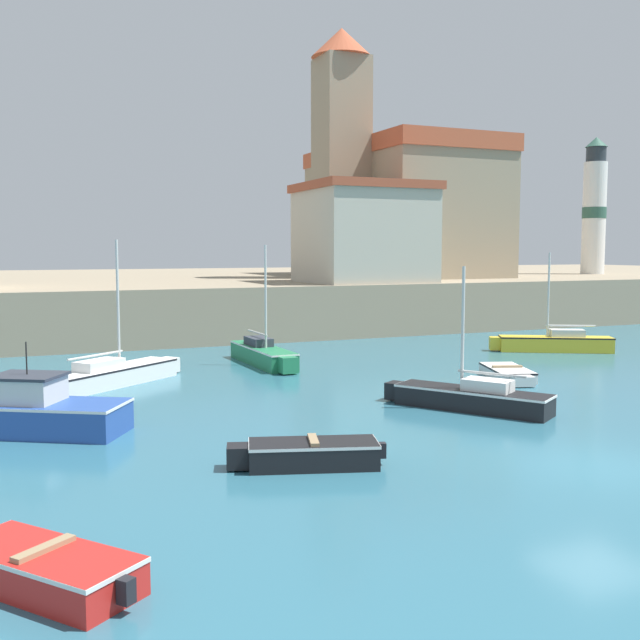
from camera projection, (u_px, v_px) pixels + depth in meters
The scene contains 13 objects.
ground_plane at pixel (596, 466), 17.48m from camera, with size 200.00×200.00×0.00m, color #2D667A.
quay_seawall at pixel (177, 295), 58.02m from camera, with size 120.00×40.00×3.03m, color gray.
dinghy_white_0 at pixel (508, 373), 29.23m from camera, with size 2.30×3.76×0.51m.
motorboat_blue_2 at pixel (30, 412), 20.59m from camera, with size 5.65×4.21×2.53m.
sailboat_black_3 at pixel (470, 397), 23.58m from camera, with size 3.75×5.11×4.52m.
sailboat_white_5 at pixel (113, 374), 27.78m from camera, with size 5.77×4.86×5.41m.
sailboat_yellow_6 at pixel (554, 342), 36.98m from camera, with size 5.61×3.66×4.89m.
dinghy_red_7 at pixel (39, 566), 11.21m from camera, with size 2.96×3.45×0.66m.
dinghy_black_8 at pixel (309, 453), 17.40m from camera, with size 3.66×2.01×0.68m.
sailboat_green_9 at pixel (263, 354), 32.88m from camera, with size 1.34×6.04×5.23m.
church at pixel (395, 204), 56.83m from camera, with size 13.14×16.91×17.22m.
lighthouse at pixel (594, 209), 60.66m from camera, with size 1.90×1.90×11.01m.
harbor_shed_near_wharf at pixel (364, 233), 45.80m from camera, with size 7.35×7.00×6.03m.
Camera 1 is at (-12.69, -13.13, 5.06)m, focal length 42.00 mm.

